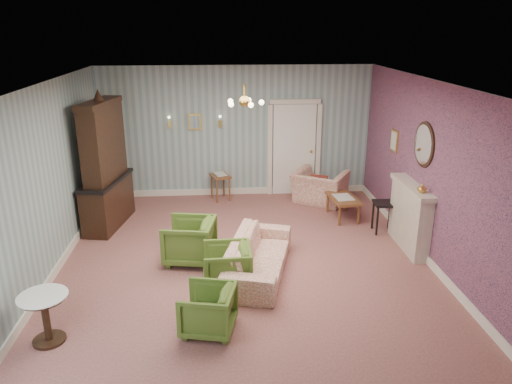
{
  "coord_description": "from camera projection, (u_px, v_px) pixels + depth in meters",
  "views": [
    {
      "loc": [
        -0.39,
        -7.18,
        3.72
      ],
      "look_at": [
        0.2,
        0.4,
        1.1
      ],
      "focal_mm": 34.28,
      "sensor_mm": 36.0,
      "label": 1
    }
  ],
  "objects": [
    {
      "name": "floor",
      "position": [
        246.0,
        264.0,
        8.01
      ],
      "size": [
        7.0,
        7.0,
        0.0
      ],
      "primitive_type": "plane",
      "color": "#9A6159",
      "rests_on": "ground"
    },
    {
      "name": "ceiling",
      "position": [
        244.0,
        84.0,
        7.07
      ],
      "size": [
        7.0,
        7.0,
        0.0
      ],
      "primitive_type": "plane",
      "rotation": [
        3.14,
        0.0,
        0.0
      ],
      "color": "white",
      "rests_on": "ground"
    },
    {
      "name": "wall_back",
      "position": [
        236.0,
        132.0,
        10.84
      ],
      "size": [
        6.0,
        0.0,
        6.0
      ],
      "primitive_type": "plane",
      "rotation": [
        1.57,
        0.0,
        0.0
      ],
      "color": "gray",
      "rests_on": "ground"
    },
    {
      "name": "wall_front",
      "position": [
        268.0,
        300.0,
        4.24
      ],
      "size": [
        6.0,
        0.0,
        6.0
      ],
      "primitive_type": "plane",
      "rotation": [
        -1.57,
        0.0,
        0.0
      ],
      "color": "gray",
      "rests_on": "ground"
    },
    {
      "name": "wall_left",
      "position": [
        46.0,
        184.0,
        7.32
      ],
      "size": [
        0.0,
        7.0,
        7.0
      ],
      "primitive_type": "plane",
      "rotation": [
        1.57,
        0.0,
        1.57
      ],
      "color": "gray",
      "rests_on": "ground"
    },
    {
      "name": "wall_right",
      "position": [
        433.0,
        175.0,
        7.76
      ],
      "size": [
        0.0,
        7.0,
        7.0
      ],
      "primitive_type": "plane",
      "rotation": [
        1.57,
        0.0,
        -1.57
      ],
      "color": "gray",
      "rests_on": "ground"
    },
    {
      "name": "wall_right_floral",
      "position": [
        432.0,
        175.0,
        7.76
      ],
      "size": [
        0.0,
        7.0,
        7.0
      ],
      "primitive_type": "plane",
      "rotation": [
        1.57,
        0.0,
        -1.57
      ],
      "color": "#C46271",
      "rests_on": "ground"
    },
    {
      "name": "door",
      "position": [
        294.0,
        148.0,
        11.02
      ],
      "size": [
        1.12,
        0.12,
        2.16
      ],
      "primitive_type": null,
      "color": "white",
      "rests_on": "floor"
    },
    {
      "name": "olive_chair_a",
      "position": [
        208.0,
        308.0,
        6.15
      ],
      "size": [
        0.73,
        0.76,
        0.66
      ],
      "primitive_type": "imported",
      "rotation": [
        0.0,
        0.0,
        -1.79
      ],
      "color": "#4F7027",
      "rests_on": "floor"
    },
    {
      "name": "olive_chair_b",
      "position": [
        227.0,
        264.0,
        7.22
      ],
      "size": [
        0.66,
        0.71,
        0.71
      ],
      "primitive_type": "imported",
      "rotation": [
        0.0,
        0.0,
        -1.54
      ],
      "color": "#4F7027",
      "rests_on": "floor"
    },
    {
      "name": "olive_chair_c",
      "position": [
        189.0,
        239.0,
        7.97
      ],
      "size": [
        0.85,
        0.89,
        0.8
      ],
      "primitive_type": "imported",
      "rotation": [
        0.0,
        0.0,
        -1.74
      ],
      "color": "#4F7027",
      "rests_on": "floor"
    },
    {
      "name": "sofa_chintz",
      "position": [
        258.0,
        250.0,
        7.59
      ],
      "size": [
        1.09,
        2.12,
        0.8
      ],
      "primitive_type": "imported",
      "rotation": [
        0.0,
        0.0,
        1.31
      ],
      "color": "#AD4E46",
      "rests_on": "floor"
    },
    {
      "name": "wingback_chair",
      "position": [
        320.0,
        182.0,
        10.61
      ],
      "size": [
        1.29,
        1.17,
        0.94
      ],
      "primitive_type": "imported",
      "rotation": [
        0.0,
        0.0,
        2.58
      ],
      "color": "#AD4E46",
      "rests_on": "floor"
    },
    {
      "name": "dresser",
      "position": [
        104.0,
        161.0,
        9.16
      ],
      "size": [
        0.8,
        1.61,
        2.57
      ],
      "primitive_type": null,
      "rotation": [
        0.0,
        0.0,
        -0.18
      ],
      "color": "black",
      "rests_on": "floor"
    },
    {
      "name": "fireplace",
      "position": [
        410.0,
        217.0,
        8.41
      ],
      "size": [
        0.3,
        1.4,
        1.16
      ],
      "primitive_type": null,
      "color": "beige",
      "rests_on": "floor"
    },
    {
      "name": "mantel_vase",
      "position": [
        422.0,
        188.0,
        7.82
      ],
      "size": [
        0.15,
        0.15,
        0.15
      ],
      "primitive_type": "imported",
      "color": "gold",
      "rests_on": "fireplace"
    },
    {
      "name": "oval_mirror",
      "position": [
        424.0,
        145.0,
        8.0
      ],
      "size": [
        0.04,
        0.76,
        0.84
      ],
      "primitive_type": null,
      "color": "white",
      "rests_on": "wall_right"
    },
    {
      "name": "framed_print",
      "position": [
        394.0,
        141.0,
        9.36
      ],
      "size": [
        0.04,
        0.34,
        0.42
      ],
      "primitive_type": null,
      "color": "gold",
      "rests_on": "wall_right"
    },
    {
      "name": "coffee_table",
      "position": [
        343.0,
        208.0,
        9.83
      ],
      "size": [
        0.58,
        0.92,
        0.45
      ],
      "primitive_type": null,
      "rotation": [
        0.0,
        0.0,
        0.1
      ],
      "color": "brown",
      "rests_on": "floor"
    },
    {
      "name": "side_table_black",
      "position": [
        383.0,
        217.0,
        9.14
      ],
      "size": [
        0.41,
        0.41,
        0.59
      ],
      "primitive_type": null,
      "rotation": [
        0.0,
        0.0,
        -0.05
      ],
      "color": "black",
      "rests_on": "floor"
    },
    {
      "name": "pedestal_table",
      "position": [
        46.0,
        318.0,
        5.95
      ],
      "size": [
        0.76,
        0.76,
        0.65
      ],
      "primitive_type": null,
      "rotation": [
        0.0,
        0.0,
        0.35
      ],
      "color": "black",
      "rests_on": "floor"
    },
    {
      "name": "nesting_table",
      "position": [
        220.0,
        186.0,
        10.85
      ],
      "size": [
        0.51,
        0.57,
        0.62
      ],
      "primitive_type": null,
      "rotation": [
        0.0,
        0.0,
        0.34
      ],
      "color": "brown",
      "rests_on": "floor"
    },
    {
      "name": "gilt_mirror_back",
      "position": [
        195.0,
        122.0,
        10.65
      ],
      "size": [
        0.28,
        0.06,
        0.36
      ],
      "primitive_type": null,
      "color": "gold",
      "rests_on": "wall_back"
    },
    {
      "name": "sconce_left",
      "position": [
        169.0,
        122.0,
        10.59
      ],
      "size": [
        0.16,
        0.12,
        0.3
      ],
      "primitive_type": null,
      "color": "gold",
      "rests_on": "wall_back"
    },
    {
      "name": "sconce_right",
      "position": [
        220.0,
        122.0,
        10.67
      ],
      "size": [
        0.16,
        0.12,
        0.3
      ],
      "primitive_type": null,
      "color": "gold",
      "rests_on": "wall_back"
    },
    {
      "name": "chandelier",
      "position": [
        245.0,
        103.0,
        7.15
      ],
      "size": [
        0.56,
        0.56,
        0.36
      ],
      "primitive_type": null,
      "color": "gold",
      "rests_on": "ceiling"
    },
    {
      "name": "burgundy_cushion",
      "position": [
        319.0,
        184.0,
        10.47
      ],
      "size": [
        0.41,
        0.28,
        0.39
      ],
      "primitive_type": "cube",
      "rotation": [
        0.17,
        0.0,
        -0.35
      ],
      "color": "maroon",
      "rests_on": "wingback_chair"
    }
  ]
}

